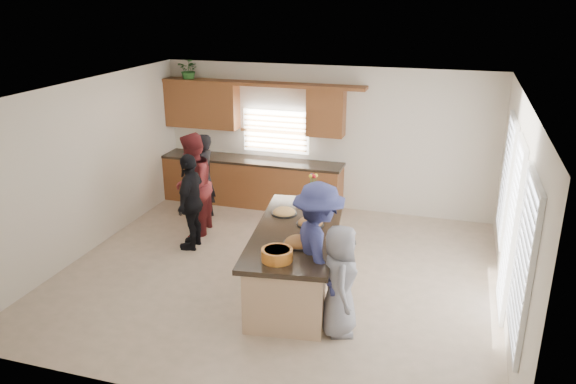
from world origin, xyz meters
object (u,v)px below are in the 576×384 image
(woman_left_front, at_px, (191,201))
(woman_left_mid, at_px, (193,185))
(woman_left_back, at_px, (203,177))
(island, at_px, (296,261))
(woman_right_back, at_px, (318,251))
(salad_bowl, at_px, (277,254))
(woman_right_front, at_px, (340,281))

(woman_left_front, bearing_deg, woman_left_mid, -161.78)
(woman_left_back, bearing_deg, woman_left_mid, 20.76)
(woman_left_mid, bearing_deg, woman_left_front, 13.73)
(island, relative_size, woman_right_back, 1.53)
(salad_bowl, relative_size, woman_left_back, 0.24)
(woman_left_back, relative_size, woman_right_back, 0.89)
(woman_left_back, xyz_separation_m, woman_right_back, (2.88, -2.64, 0.10))
(woman_left_back, height_order, woman_right_back, woman_right_back)
(woman_right_back, bearing_deg, woman_left_back, 18.22)
(woman_left_mid, xyz_separation_m, woman_left_front, (0.21, -0.50, -0.10))
(salad_bowl, distance_m, woman_right_front, 0.84)
(woman_left_mid, bearing_deg, woman_left_back, -177.79)
(salad_bowl, bearing_deg, island, 92.16)
(woman_left_back, bearing_deg, island, 58.29)
(woman_left_mid, height_order, woman_right_front, woman_left_mid)
(woman_left_back, height_order, woman_left_front, woman_left_back)
(island, height_order, woman_left_back, woman_left_back)
(salad_bowl, height_order, woman_left_back, woman_left_back)
(woman_left_back, bearing_deg, woman_left_front, 25.60)
(salad_bowl, distance_m, woman_left_mid, 3.33)
(island, relative_size, woman_left_mid, 1.54)
(woman_left_back, xyz_separation_m, woman_right_front, (3.24, -2.99, -0.09))
(woman_right_back, bearing_deg, island, 10.57)
(woman_right_back, bearing_deg, salad_bowl, 109.55)
(salad_bowl, height_order, woman_left_mid, woman_left_mid)
(island, xyz_separation_m, woman_right_back, (0.45, -0.54, 0.47))
(island, relative_size, woman_left_front, 1.73)
(island, xyz_separation_m, salad_bowl, (0.04, -1.00, 0.58))
(woman_left_front, distance_m, woman_right_front, 3.38)
(salad_bowl, distance_m, woman_right_back, 0.63)
(salad_bowl, relative_size, woman_right_back, 0.21)
(salad_bowl, bearing_deg, woman_right_front, 8.75)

